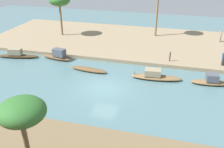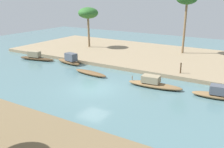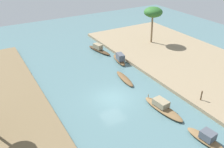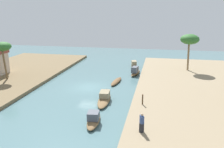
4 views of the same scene
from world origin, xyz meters
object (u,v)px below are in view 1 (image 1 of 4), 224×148
at_px(sampan_with_red_awning, 211,81).
at_px(sampan_foreground, 17,55).
at_px(sampan_downstream_large, 155,76).
at_px(palm_tree_right_tall, 22,113).
at_px(sampan_near_left_bank, 57,56).
at_px(palm_tree_left_far, 59,1).
at_px(person_by_mooring, 220,37).
at_px(sampan_midstream, 89,70).
at_px(mooring_post, 170,57).
at_px(person_on_near_bank, 224,59).

bearing_deg(sampan_with_red_awning, sampan_foreground, -9.27).
relative_size(sampan_downstream_large, palm_tree_right_tall, 0.97).
height_order(sampan_with_red_awning, sampan_near_left_bank, sampan_near_left_bank).
bearing_deg(palm_tree_left_far, person_by_mooring, -172.76).
height_order(sampan_with_red_awning, sampan_midstream, sampan_with_red_awning).
bearing_deg(sampan_near_left_bank, palm_tree_right_tall, 122.41).
height_order(sampan_downstream_large, sampan_near_left_bank, sampan_near_left_bank).
bearing_deg(palm_tree_right_tall, mooring_post, -106.05).
bearing_deg(sampan_with_red_awning, person_by_mooring, -103.93).
bearing_deg(sampan_midstream, sampan_downstream_large, -174.14).
bearing_deg(sampan_downstream_large, mooring_post, -108.94).
relative_size(sampan_foreground, palm_tree_left_far, 0.87).
relative_size(sampan_midstream, palm_tree_right_tall, 0.80).
height_order(sampan_with_red_awning, palm_tree_left_far, palm_tree_left_far).
bearing_deg(sampan_foreground, palm_tree_left_far, -112.89).
height_order(sampan_with_red_awning, person_on_near_bank, person_on_near_bank).
height_order(sampan_near_left_bank, person_on_near_bank, person_on_near_bank).
bearing_deg(palm_tree_left_far, person_on_near_bank, 165.22).
bearing_deg(person_by_mooring, sampan_midstream, 71.44).
xyz_separation_m(sampan_with_red_awning, mooring_post, (4.21, -4.01, 0.56)).
bearing_deg(sampan_midstream, person_by_mooring, -130.90).
relative_size(sampan_midstream, sampan_near_left_bank, 1.07).
bearing_deg(sampan_near_left_bank, palm_tree_left_far, -58.37).
distance_m(sampan_midstream, sampan_near_left_bank, 5.18).
relative_size(sampan_with_red_awning, sampan_midstream, 0.89).
bearing_deg(sampan_downstream_large, sampan_with_red_awning, 177.69).
bearing_deg(mooring_post, sampan_near_left_bank, 9.10).
height_order(sampan_midstream, person_by_mooring, person_by_mooring).
distance_m(sampan_with_red_awning, palm_tree_right_tall, 19.00).
distance_m(sampan_near_left_bank, person_on_near_bank, 18.65).
distance_m(sampan_near_left_bank, mooring_post, 12.97).
xyz_separation_m(sampan_downstream_large, person_on_near_bank, (-6.74, -4.62, 0.72)).
xyz_separation_m(person_on_near_bank, palm_tree_left_far, (21.67, -5.72, 4.25)).
xyz_separation_m(person_by_mooring, palm_tree_right_tall, (11.63, 28.48, 3.82)).
relative_size(sampan_near_left_bank, sampan_foreground, 0.77).
xyz_separation_m(sampan_foreground, person_on_near_bank, (-23.39, -3.13, 0.68)).
bearing_deg(sampan_midstream, palm_tree_right_tall, 105.37).
relative_size(sampan_with_red_awning, sampan_near_left_bank, 0.96).
relative_size(sampan_foreground, palm_tree_right_tall, 0.97).
bearing_deg(palm_tree_right_tall, person_by_mooring, -112.22).
bearing_deg(palm_tree_right_tall, sampan_foreground, -54.37).
bearing_deg(person_on_near_bank, sampan_with_red_awning, -129.44).
bearing_deg(person_by_mooring, sampan_with_red_awning, 110.73).
height_order(sampan_foreground, palm_tree_right_tall, palm_tree_right_tall).
xyz_separation_m(sampan_midstream, person_on_near_bank, (-13.80, -4.57, 0.87)).
bearing_deg(sampan_near_left_bank, sampan_with_red_awning, -176.35).
bearing_deg(palm_tree_right_tall, palm_tree_left_far, -68.07).
bearing_deg(palm_tree_left_far, sampan_foreground, 78.95).
xyz_separation_m(sampan_with_red_awning, sampan_downstream_large, (5.26, 0.25, -0.02)).
bearing_deg(sampan_with_red_awning, sampan_midstream, -5.10).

